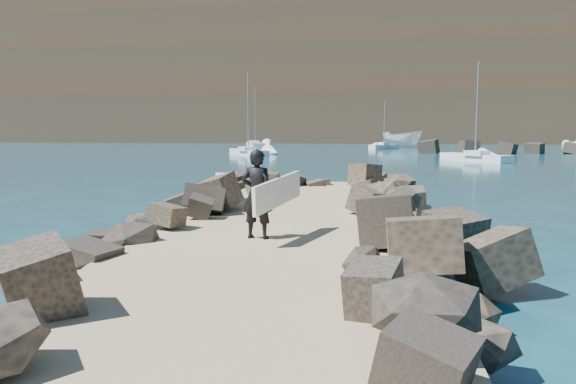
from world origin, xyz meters
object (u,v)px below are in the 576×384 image
object	(u,v)px
surfboard_resting	(227,190)
boat_imported	(402,139)
sailboat_b	(384,147)
surfer_with_board	(260,194)

from	to	relation	value
surfboard_resting	boat_imported	xyz separation A→B (m)	(9.17, 69.39, 0.20)
boat_imported	sailboat_b	xyz separation A→B (m)	(-2.82, -6.99, -0.90)
surfboard_resting	sailboat_b	bearing A→B (deg)	68.31
surfer_with_board	sailboat_b	xyz separation A→B (m)	(4.26, 67.61, -1.22)
sailboat_b	surfer_with_board	bearing A→B (deg)	-93.60
boat_imported	surfboard_resting	bearing A→B (deg)	-157.44
boat_imported	sailboat_b	size ratio (longest dim) A/B	0.96
surfboard_resting	surfer_with_board	bearing A→B (deg)	-84.06
surfboard_resting	surfer_with_board	world-z (taller)	surfer_with_board
sailboat_b	boat_imported	bearing A→B (deg)	68.02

